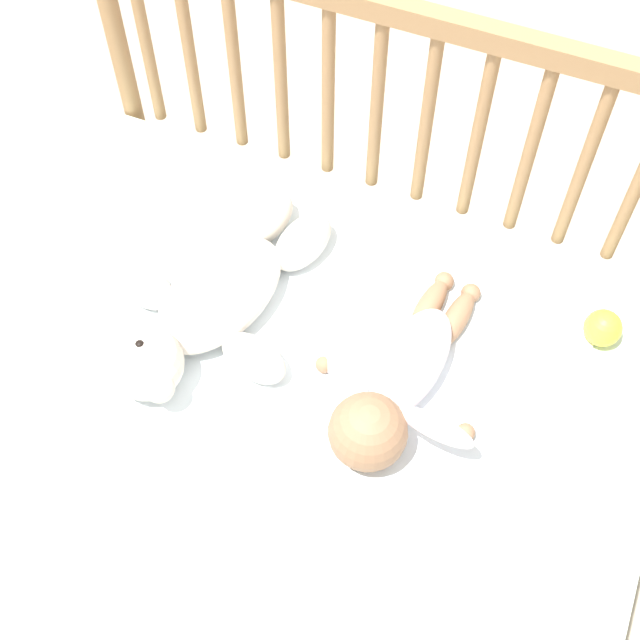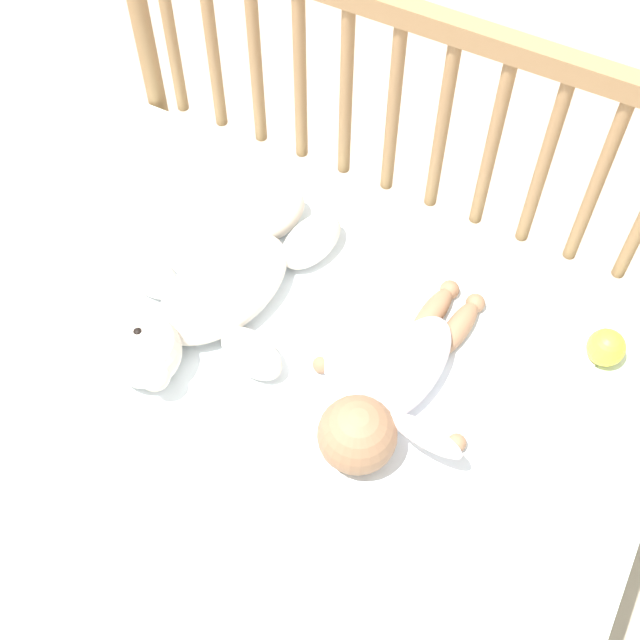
# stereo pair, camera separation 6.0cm
# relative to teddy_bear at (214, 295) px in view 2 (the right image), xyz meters

# --- Properties ---
(ground_plane) EXTENTS (12.00, 12.00, 0.00)m
(ground_plane) POSITION_rel_teddy_bear_xyz_m (0.18, 0.03, -0.50)
(ground_plane) COLOR tan
(crib_mattress) EXTENTS (1.11, 0.65, 0.46)m
(crib_mattress) POSITION_rel_teddy_bear_xyz_m (0.18, 0.03, -0.27)
(crib_mattress) COLOR silver
(crib_mattress) RESTS_ON ground_plane
(crib_rail) EXTENTS (1.11, 0.04, 0.85)m
(crib_rail) POSITION_rel_teddy_bear_xyz_m (0.18, 0.38, 0.10)
(crib_rail) COLOR #997047
(crib_rail) RESTS_ON ground_plane
(blanket) EXTENTS (0.85, 0.53, 0.01)m
(blanket) POSITION_rel_teddy_bear_xyz_m (0.16, 0.02, -0.04)
(blanket) COLOR white
(blanket) RESTS_ON crib_mattress
(teddy_bear) EXTENTS (0.35, 0.47, 0.12)m
(teddy_bear) POSITION_rel_teddy_bear_xyz_m (0.00, 0.00, 0.00)
(teddy_bear) COLOR silver
(teddy_bear) RESTS_ON crib_mattress
(baby) EXTENTS (0.29, 0.40, 0.12)m
(baby) POSITION_rel_teddy_bear_xyz_m (0.33, -0.03, 0.00)
(baby) COLOR white
(baby) RESTS_ON crib_mattress
(toy_ball) EXTENTS (0.06, 0.06, 0.06)m
(toy_ball) POSITION_rel_teddy_bear_xyz_m (0.59, 0.20, -0.01)
(toy_ball) COLOR yellow
(toy_ball) RESTS_ON crib_mattress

